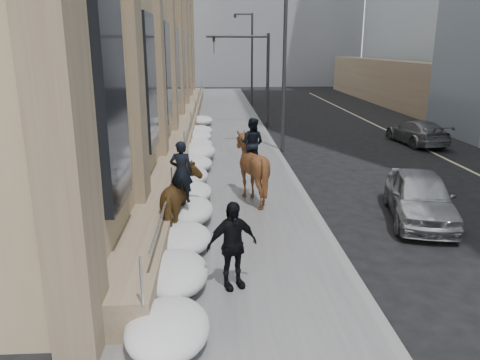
% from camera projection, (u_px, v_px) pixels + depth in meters
% --- Properties ---
extents(ground, '(140.00, 140.00, 0.00)m').
position_uv_depth(ground, '(241.00, 290.00, 10.29)').
color(ground, black).
rests_on(ground, ground).
extents(sidewalk, '(5.00, 80.00, 0.12)m').
position_uv_depth(sidewalk, '(228.00, 171.00, 19.88)').
color(sidewalk, '#575759').
rests_on(sidewalk, ground).
extents(curb, '(0.24, 80.00, 0.12)m').
position_uv_depth(curb, '(289.00, 171.00, 20.02)').
color(curb, slate).
rests_on(curb, ground).
extents(lane_line, '(0.15, 70.00, 0.01)m').
position_uv_depth(lane_line, '(467.00, 169.00, 20.44)').
color(lane_line, '#BFB78C').
rests_on(lane_line, ground).
extents(bg_building_far, '(24.00, 12.00, 20.00)m').
position_uv_depth(bg_building_far, '(180.00, 16.00, 76.36)').
color(bg_building_far, gray).
rests_on(bg_building_far, ground).
extents(streetlight_mid, '(1.71, 0.24, 8.00)m').
position_uv_depth(streetlight_mid, '(281.00, 59.00, 22.62)').
color(streetlight_mid, '#2D2D30').
rests_on(streetlight_mid, ground).
extents(streetlight_far, '(1.71, 0.24, 8.00)m').
position_uv_depth(streetlight_far, '(250.00, 54.00, 41.82)').
color(streetlight_far, '#2D2D30').
rests_on(streetlight_far, ground).
extents(traffic_signal, '(4.10, 0.22, 6.00)m').
position_uv_depth(traffic_signal, '(254.00, 65.00, 30.43)').
color(traffic_signal, '#2D2D30').
rests_on(traffic_signal, ground).
extents(snow_bank, '(1.70, 18.10, 0.76)m').
position_uv_depth(snow_bank, '(192.00, 174.00, 17.88)').
color(snow_bank, white).
rests_on(snow_bank, sidewalk).
extents(mounted_horse_left, '(1.18, 2.31, 2.61)m').
position_uv_depth(mounted_horse_left, '(181.00, 198.00, 12.88)').
color(mounted_horse_left, '#4B3316').
rests_on(mounted_horse_left, sidewalk).
extents(mounted_horse_right, '(2.50, 2.61, 2.78)m').
position_uv_depth(mounted_horse_right, '(251.00, 165.00, 15.78)').
color(mounted_horse_right, '#4A2A15').
rests_on(mounted_horse_right, sidewalk).
extents(pedestrian, '(1.24, 0.87, 1.96)m').
position_uv_depth(pedestrian, '(232.00, 245.00, 9.96)').
color(pedestrian, black).
rests_on(pedestrian, sidewalk).
extents(car_silver, '(2.79, 4.74, 1.52)m').
position_uv_depth(car_silver, '(420.00, 196.00, 14.32)').
color(car_silver, '#A1A3A9').
rests_on(car_silver, ground).
extents(car_grey, '(2.26, 4.71, 1.32)m').
position_uv_depth(car_grey, '(417.00, 132.00, 25.58)').
color(car_grey, slate).
rests_on(car_grey, ground).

